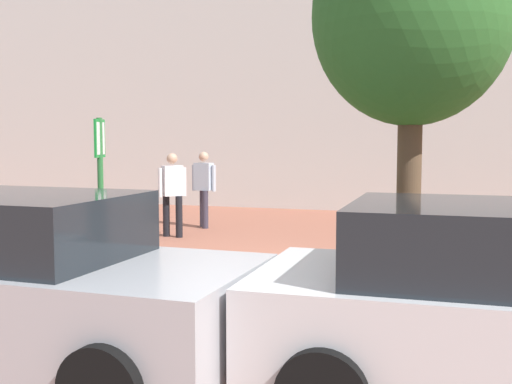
{
  "coord_description": "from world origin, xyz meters",
  "views": [
    {
      "loc": [
        3.09,
        -9.21,
        2.03
      ],
      "look_at": [
        -0.28,
        1.34,
        1.08
      ],
      "focal_mm": 44.22,
      "sensor_mm": 36.0,
      "label": 1
    }
  ],
  "objects_px": {
    "tree_sidewalk": "(412,18)",
    "person_casual_tan": "(172,189)",
    "car_silver_sedan": "(12,281)",
    "person_shirt_white": "(204,184)",
    "parking_sign_post": "(100,176)",
    "bike_rack_cluster": "(482,218)",
    "bollard_steel": "(436,222)",
    "bike_at_sign": "(103,257)"
  },
  "relations": [
    {
      "from": "tree_sidewalk",
      "to": "person_casual_tan",
      "type": "relative_size",
      "value": 2.72
    },
    {
      "from": "tree_sidewalk",
      "to": "car_silver_sedan",
      "type": "relative_size",
      "value": 1.08
    },
    {
      "from": "person_casual_tan",
      "to": "person_shirt_white",
      "type": "height_order",
      "value": "same"
    },
    {
      "from": "parking_sign_post",
      "to": "bike_rack_cluster",
      "type": "distance_m",
      "value": 8.35
    },
    {
      "from": "bollard_steel",
      "to": "bike_at_sign",
      "type": "bearing_deg",
      "value": -133.97
    },
    {
      "from": "tree_sidewalk",
      "to": "person_shirt_white",
      "type": "distance_m",
      "value": 7.91
    },
    {
      "from": "parking_sign_post",
      "to": "bollard_steel",
      "type": "relative_size",
      "value": 2.56
    },
    {
      "from": "parking_sign_post",
      "to": "car_silver_sedan",
      "type": "height_order",
      "value": "parking_sign_post"
    },
    {
      "from": "bike_rack_cluster",
      "to": "person_casual_tan",
      "type": "height_order",
      "value": "person_casual_tan"
    },
    {
      "from": "bike_at_sign",
      "to": "person_shirt_white",
      "type": "relative_size",
      "value": 0.98
    },
    {
      "from": "bike_at_sign",
      "to": "bike_rack_cluster",
      "type": "height_order",
      "value": "bike_at_sign"
    },
    {
      "from": "bike_at_sign",
      "to": "person_casual_tan",
      "type": "xyz_separation_m",
      "value": [
        -0.81,
        4.0,
        0.63
      ]
    },
    {
      "from": "parking_sign_post",
      "to": "person_casual_tan",
      "type": "relative_size",
      "value": 1.34
    },
    {
      "from": "parking_sign_post",
      "to": "car_silver_sedan",
      "type": "distance_m",
      "value": 3.16
    },
    {
      "from": "bike_at_sign",
      "to": "bollard_steel",
      "type": "xyz_separation_m",
      "value": [
        4.38,
        4.54,
        0.1
      ]
    },
    {
      "from": "tree_sidewalk",
      "to": "person_shirt_white",
      "type": "xyz_separation_m",
      "value": [
        -4.92,
        5.7,
        -2.4
      ]
    },
    {
      "from": "tree_sidewalk",
      "to": "car_silver_sedan",
      "type": "xyz_separation_m",
      "value": [
        -3.23,
        -2.86,
        -2.63
      ]
    },
    {
      "from": "bollard_steel",
      "to": "person_shirt_white",
      "type": "height_order",
      "value": "person_shirt_white"
    },
    {
      "from": "bike_at_sign",
      "to": "person_shirt_white",
      "type": "distance_m",
      "value": 5.55
    },
    {
      "from": "parking_sign_post",
      "to": "tree_sidewalk",
      "type": "bearing_deg",
      "value": -1.11
    },
    {
      "from": "bike_at_sign",
      "to": "person_casual_tan",
      "type": "height_order",
      "value": "person_casual_tan"
    },
    {
      "from": "tree_sidewalk",
      "to": "bollard_steel",
      "type": "relative_size",
      "value": 5.19
    },
    {
      "from": "person_casual_tan",
      "to": "bike_rack_cluster",
      "type": "bearing_deg",
      "value": 20.61
    },
    {
      "from": "person_casual_tan",
      "to": "bike_at_sign",
      "type": "bearing_deg",
      "value": -78.56
    },
    {
      "from": "tree_sidewalk",
      "to": "bike_rack_cluster",
      "type": "distance_m",
      "value": 7.28
    },
    {
      "from": "person_shirt_white",
      "to": "person_casual_tan",
      "type": "bearing_deg",
      "value": -93.64
    },
    {
      "from": "person_casual_tan",
      "to": "car_silver_sedan",
      "type": "xyz_separation_m",
      "value": [
        1.78,
        -7.1,
        -0.23
      ]
    },
    {
      "from": "bollard_steel",
      "to": "person_casual_tan",
      "type": "distance_m",
      "value": 5.25
    },
    {
      "from": "bike_at_sign",
      "to": "car_silver_sedan",
      "type": "relative_size",
      "value": 0.39
    },
    {
      "from": "car_silver_sedan",
      "to": "person_casual_tan",
      "type": "bearing_deg",
      "value": 104.1
    },
    {
      "from": "bike_at_sign",
      "to": "car_silver_sedan",
      "type": "height_order",
      "value": "car_silver_sedan"
    },
    {
      "from": "person_casual_tan",
      "to": "car_silver_sedan",
      "type": "height_order",
      "value": "person_casual_tan"
    },
    {
      "from": "car_silver_sedan",
      "to": "bike_rack_cluster",
      "type": "bearing_deg",
      "value": 65.44
    },
    {
      "from": "parking_sign_post",
      "to": "person_shirt_white",
      "type": "xyz_separation_m",
      "value": [
        -0.8,
        5.62,
        -0.53
      ]
    },
    {
      "from": "person_casual_tan",
      "to": "person_shirt_white",
      "type": "xyz_separation_m",
      "value": [
        0.09,
        1.46,
        0.0
      ]
    },
    {
      "from": "parking_sign_post",
      "to": "person_shirt_white",
      "type": "distance_m",
      "value": 5.7
    },
    {
      "from": "parking_sign_post",
      "to": "person_casual_tan",
      "type": "xyz_separation_m",
      "value": [
        -0.89,
        4.17,
        -0.53
      ]
    },
    {
      "from": "bike_rack_cluster",
      "to": "person_shirt_white",
      "type": "relative_size",
      "value": 2.18
    },
    {
      "from": "parking_sign_post",
      "to": "bike_rack_cluster",
      "type": "xyz_separation_m",
      "value": [
        5.18,
        6.45,
        -1.17
      ]
    },
    {
      "from": "bike_rack_cluster",
      "to": "person_shirt_white",
      "type": "height_order",
      "value": "person_shirt_white"
    },
    {
      "from": "bike_rack_cluster",
      "to": "person_casual_tan",
      "type": "bearing_deg",
      "value": -159.39
    },
    {
      "from": "person_casual_tan",
      "to": "parking_sign_post",
      "type": "bearing_deg",
      "value": -77.88
    }
  ]
}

